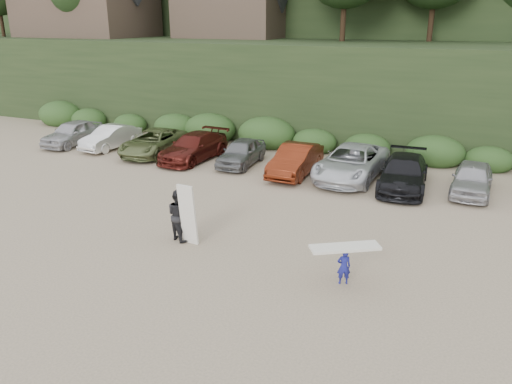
% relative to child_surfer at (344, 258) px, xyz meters
% --- Properties ---
extents(ground, '(120.00, 120.00, 0.00)m').
position_rel_child_surfer_xyz_m(ground, '(-3.40, 0.15, -0.84)').
color(ground, tan).
rests_on(ground, ground).
extents(parked_cars, '(36.77, 6.13, 1.60)m').
position_rel_child_surfer_xyz_m(parked_cars, '(-1.50, 10.14, -0.10)').
color(parked_cars, '#B0B0B5').
rests_on(parked_cars, ground).
extents(child_surfer, '(2.05, 1.60, 1.24)m').
position_rel_child_surfer_xyz_m(child_surfer, '(0.00, 0.00, 0.00)').
color(child_surfer, navy).
rests_on(child_surfer, ground).
extents(adult_surfer, '(1.39, 1.02, 2.22)m').
position_rel_child_surfer_xyz_m(adult_surfer, '(-6.12, 0.72, 0.11)').
color(adult_surfer, black).
rests_on(adult_surfer, ground).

